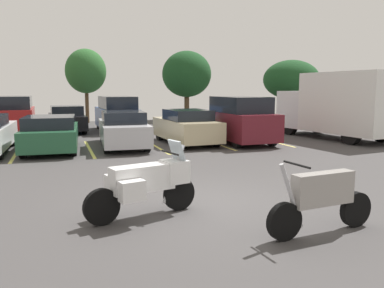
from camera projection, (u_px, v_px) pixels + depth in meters
name	position (u px, v px, depth m)	size (l,w,h in m)	color
ground	(200.00, 205.00, 8.25)	(44.00, 44.00, 0.10)	#423F3F
motorcycle_touring	(147.00, 182.00, 7.25)	(2.21, 1.02, 1.41)	black
motorcycle_second	(322.00, 198.00, 6.40)	(2.15, 0.62, 1.26)	black
parking_stripes	(90.00, 149.00, 15.52)	(16.16, 4.74, 0.01)	#EAE066
car_green	(51.00, 133.00, 14.98)	(2.21, 4.57, 1.36)	#235638
car_silver	(123.00, 129.00, 16.05)	(2.06, 4.88, 1.48)	#B7B7BC
car_champagne	(186.00, 127.00, 16.94)	(1.98, 4.35, 1.49)	#C1B289
car_maroon	(239.00, 120.00, 17.25)	(1.89, 4.50, 2.04)	maroon
car_far_red	(14.00, 115.00, 20.56)	(2.05, 4.59, 2.00)	maroon
car_far_black	(67.00, 119.00, 21.57)	(1.99, 4.66, 1.46)	black
car_far_blue	(117.00, 114.00, 21.90)	(1.96, 4.66, 1.96)	#2D519E
box_truck	(339.00, 105.00, 18.36)	(2.92, 6.42, 3.14)	silver
tree_far_left	(187.00, 74.00, 29.36)	(3.71, 3.71, 5.21)	#4C3823
tree_rear	(86.00, 71.00, 26.91)	(2.79, 2.79, 5.12)	#4C3823
tree_far_right	(291.00, 80.00, 30.71)	(4.39, 4.39, 4.63)	#4C3823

